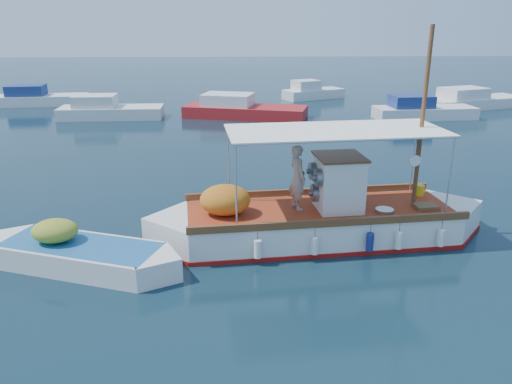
{
  "coord_description": "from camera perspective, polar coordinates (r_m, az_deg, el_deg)",
  "views": [
    {
      "loc": [
        -1.97,
        -14.69,
        6.45
      ],
      "look_at": [
        -1.43,
        0.0,
        1.35
      ],
      "focal_mm": 35.0,
      "sensor_mm": 36.0,
      "label": 1
    }
  ],
  "objects": [
    {
      "name": "bg_boat_ne",
      "position": [
        36.41,
        18.4,
        8.73
      ],
      "size": [
        6.96,
        2.73,
        1.8
      ],
      "rotation": [
        0.0,
        0.0,
        0.08
      ],
      "color": "silver",
      "rests_on": "ground"
    },
    {
      "name": "fishing_caique",
      "position": [
        15.49,
        7.04,
        -3.29
      ],
      "size": [
        10.67,
        3.67,
        6.54
      ],
      "rotation": [
        0.0,
        0.0,
        0.11
      ],
      "color": "white",
      "rests_on": "ground"
    },
    {
      "name": "ground",
      "position": [
        16.16,
        5.1,
        -4.48
      ],
      "size": [
        160.0,
        160.0,
        0.0
      ],
      "primitive_type": "plane",
      "color": "black",
      "rests_on": "ground"
    },
    {
      "name": "bg_boat_far_w",
      "position": [
        43.7,
        -23.62,
        9.71
      ],
      "size": [
        7.15,
        3.05,
        1.8
      ],
      "rotation": [
        0.0,
        0.0,
        0.11
      ],
      "color": "silver",
      "rests_on": "ground"
    },
    {
      "name": "bg_boat_far_n",
      "position": [
        43.84,
        6.4,
        11.18
      ],
      "size": [
        5.54,
        3.98,
        1.8
      ],
      "rotation": [
        0.0,
        0.0,
        0.43
      ],
      "color": "silver",
      "rests_on": "ground"
    },
    {
      "name": "bg_boat_e",
      "position": [
        42.2,
        23.47,
        9.44
      ],
      "size": [
        8.61,
        5.2,
        1.8
      ],
      "rotation": [
        0.0,
        0.0,
        0.34
      ],
      "color": "silver",
      "rests_on": "ground"
    },
    {
      "name": "dinghy",
      "position": [
        14.61,
        -19.52,
        -6.91
      ],
      "size": [
        5.74,
        3.03,
        1.48
      ],
      "rotation": [
        0.0,
        0.0,
        -0.33
      ],
      "color": "white",
      "rests_on": "ground"
    },
    {
      "name": "bg_boat_n",
      "position": [
        35.08,
        -1.65,
        9.32
      ],
      "size": [
        8.8,
        4.85,
        1.8
      ],
      "rotation": [
        0.0,
        0.0,
        -0.26
      ],
      "color": "#A91C1D",
      "rests_on": "ground"
    },
    {
      "name": "bg_boat_nw",
      "position": [
        36.16,
        -16.54,
        8.85
      ],
      "size": [
        7.03,
        2.65,
        1.8
      ],
      "rotation": [
        0.0,
        0.0,
        0.04
      ],
      "color": "silver",
      "rests_on": "ground"
    }
  ]
}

